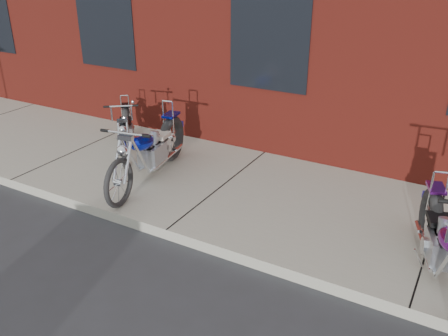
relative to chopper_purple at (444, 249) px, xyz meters
The scene contains 5 objects.
ground 3.29m from the chopper_purple, 169.25° to the right, with size 120.00×120.00×0.00m, color #2F2F32.
sidewalk 3.34m from the chopper_purple, 164.28° to the left, with size 22.00×3.00×0.15m, color #A49F8C.
chopper_purple is the anchor object (origin of this frame).
chopper_blue 4.31m from the chopper_purple, behind, with size 0.70×2.44×1.07m.
chopper_third 5.51m from the chopper_purple, 167.04° to the left, with size 1.30×1.62×1.01m.
Camera 1 is at (3.22, -4.18, 3.41)m, focal length 38.00 mm.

